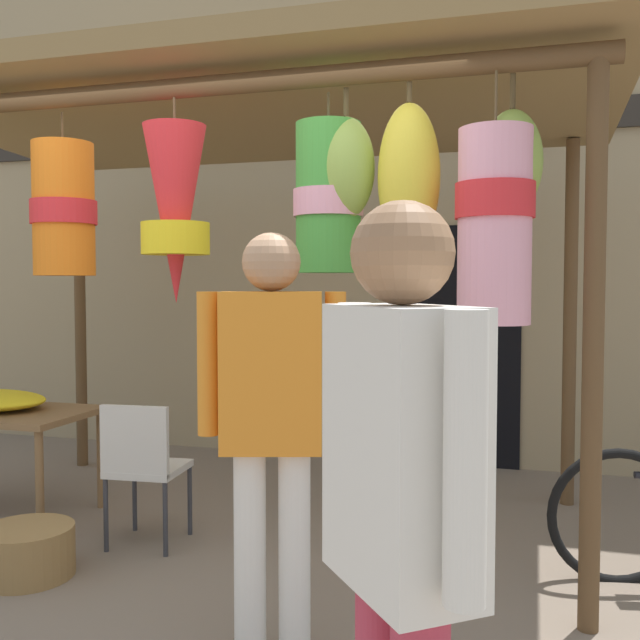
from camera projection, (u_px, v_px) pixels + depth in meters
The scene contains 7 objects.
ground_plane at pixel (224, 573), 3.80m from camera, with size 30.00×30.00×0.00m, color #756656.
shop_facade at pixel (351, 196), 6.34m from camera, with size 9.96×0.29×4.59m.
market_stall_canopy at pixel (243, 144), 4.23m from camera, with size 4.35×2.40×2.73m.
folding_chair at pixel (143, 461), 4.15m from camera, with size 0.43×0.43×0.84m.
wicker_basket_by_table at pixel (27, 552), 3.75m from camera, with size 0.48×0.48×0.26m, color olive.
vendor_in_orange at pixel (272, 408), 2.90m from camera, with size 0.57×0.32×1.72m.
customer_foreground at pixel (401, 512), 1.62m from camera, with size 0.42×0.49×1.70m.
Camera 1 is at (1.53, -3.44, 1.52)m, focal length 40.66 mm.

